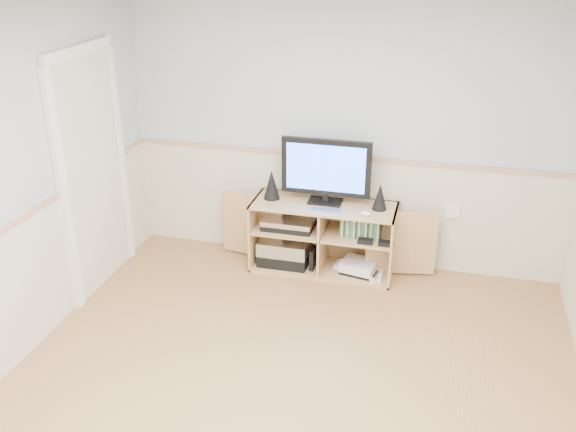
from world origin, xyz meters
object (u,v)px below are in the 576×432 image
object	(u,v)px
monitor	(326,169)
game_consoles	(358,267)
media_cabinet	(324,234)
keyboard	(325,211)

from	to	relation	value
monitor	game_consoles	bearing A→B (deg)	-10.33
media_cabinet	keyboard	distance (m)	0.38
monitor	keyboard	distance (m)	0.37
media_cabinet	game_consoles	bearing A→B (deg)	-11.77
monitor	game_consoles	world-z (taller)	monitor
game_consoles	media_cabinet	bearing A→B (deg)	168.23
keyboard	media_cabinet	bearing A→B (deg)	94.24
keyboard	game_consoles	distance (m)	0.67
monitor	game_consoles	xyz separation A→B (m)	(0.33, -0.06, -0.90)
monitor	keyboard	xyz separation A→B (m)	(0.04, -0.19, -0.31)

